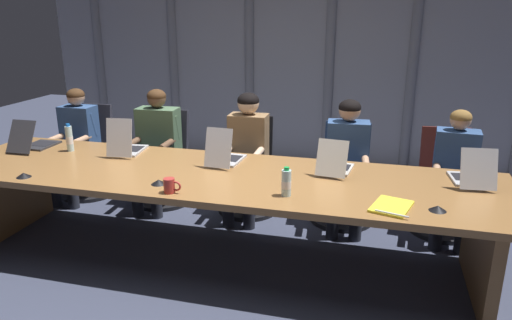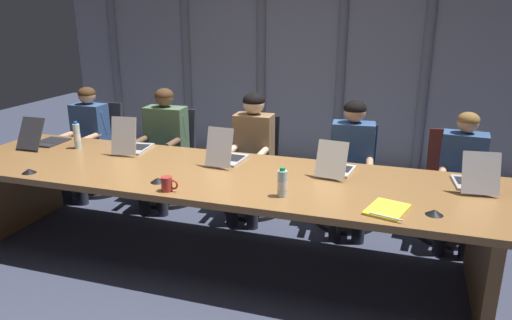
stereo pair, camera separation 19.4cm
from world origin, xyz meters
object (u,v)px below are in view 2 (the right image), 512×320
laptop_left_mid (132,145)px  coffee_mug_near (167,184)px  office_chair_right_end (452,197)px  water_bottle_primary (77,136)px  laptop_right_mid (336,167)px  office_chair_left_mid (171,166)px  person_right_end (462,172)px  conference_mic_middle (158,180)px  laptop_left_end (44,139)px  office_chair_center (254,176)px  person_left_end (86,136)px  person_left_mid (163,140)px  person_center (251,147)px  conference_mic_left_side (29,171)px  office_chair_right_mid (348,186)px  water_bottle_secondary (282,184)px  conference_mic_right_side (434,212)px  office_chair_left_end (99,158)px  spiral_notepad (387,210)px  person_right_mid (352,158)px  laptop_center (227,156)px  laptop_right_end (474,180)px

laptop_left_mid → coffee_mug_near: (0.76, -0.78, -0.01)m
office_chair_right_end → water_bottle_primary: size_ratio=3.69×
laptop_right_mid → coffee_mug_near: 1.29m
office_chair_left_mid → person_right_end: 2.84m
water_bottle_primary → conference_mic_middle: bearing=-27.0°
laptop_left_end → office_chair_center: laptop_left_end is taller
person_left_end → person_left_mid: person_left_mid is taller
person_center → conference_mic_left_side: 1.92m
person_center → office_chair_right_end: bearing=93.4°
office_chair_right_mid → office_chair_right_end: office_chair_right_end is taller
water_bottle_secondary → conference_mic_right_side: water_bottle_secondary is taller
office_chair_center → conference_mic_middle: (-0.29, -1.39, 0.40)m
office_chair_left_end → spiral_notepad: bearing=65.3°
person_right_mid → office_chair_center: bearing=-103.9°
water_bottle_secondary → office_chair_right_mid: bearing=78.0°
laptop_left_mid → coffee_mug_near: laptop_left_mid is taller
office_chair_right_end → water_bottle_secondary: 1.88m
office_chair_right_mid → coffee_mug_near: bearing=-34.1°
laptop_left_end → water_bottle_primary: laptop_left_end is taller
water_bottle_primary → coffee_mug_near: water_bottle_primary is taller
person_left_end → water_bottle_primary: (0.41, -0.64, 0.19)m
office_chair_right_mid → person_right_end: person_right_end is taller
conference_mic_middle → spiral_notepad: 1.63m
laptop_center → office_chair_left_mid: 1.32m
person_center → conference_mic_middle: person_center is taller
water_bottle_secondary → spiral_notepad: 0.70m
laptop_center → conference_mic_left_side: bearing=120.9°
office_chair_right_end → coffee_mug_near: (-1.99, -1.52, 0.43)m
water_bottle_secondary → person_right_end: bearing=44.3°
laptop_right_end → office_chair_left_end: size_ratio=0.45×
office_chair_right_end → water_bottle_secondary: bearing=-46.9°
person_right_mid → conference_mic_middle: 1.76m
person_left_mid → person_right_end: 2.81m
person_center → conference_mic_right_side: size_ratio=10.94×
person_right_mid → laptop_left_end: bearing=-81.5°
laptop_right_mid → spiral_notepad: (0.42, -0.62, -0.05)m
laptop_center → water_bottle_primary: size_ratio=1.74×
office_chair_left_mid → conference_mic_middle: bearing=26.4°
office_chair_right_mid → coffee_mug_near: office_chair_right_mid is taller
person_center → person_right_end: person_center is taller
laptop_right_end → office_chair_right_mid: size_ratio=0.47×
person_right_mid → spiral_notepad: size_ratio=3.35×
laptop_left_mid → office_chair_left_mid: (-0.03, 0.75, -0.44)m
laptop_left_end → laptop_right_mid: same height
office_chair_center → office_chair_left_mid: bearing=-95.7°
laptop_left_mid → water_bottle_primary: (-0.53, -0.06, 0.05)m
office_chair_right_mid → water_bottle_primary: 2.55m
person_center → person_right_end: size_ratio=1.06×
laptop_left_end → person_center: (1.82, 0.66, -0.10)m
person_right_mid → conference_mic_middle: person_right_mid is taller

